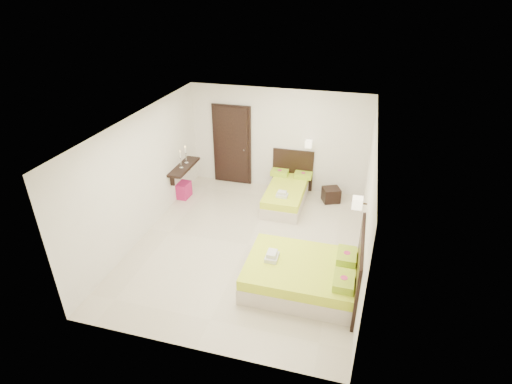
% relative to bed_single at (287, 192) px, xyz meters
% --- Properties ---
extents(floor, '(5.50, 5.50, 0.00)m').
position_rel_bed_single_xyz_m(floor, '(-0.42, -1.97, -0.27)').
color(floor, beige).
rests_on(floor, ground).
extents(bed_single, '(1.04, 1.74, 1.43)m').
position_rel_bed_single_xyz_m(bed_single, '(0.00, 0.00, 0.00)').
color(bed_single, beige).
rests_on(bed_single, ground).
extents(bed_double, '(1.95, 1.66, 1.61)m').
position_rel_bed_single_xyz_m(bed_double, '(0.93, -2.94, 0.02)').
color(bed_double, beige).
rests_on(bed_double, ground).
extents(nightstand, '(0.51, 0.48, 0.35)m').
position_rel_bed_single_xyz_m(nightstand, '(1.05, 0.34, -0.09)').
color(nightstand, black).
rests_on(nightstand, ground).
extents(ottoman, '(0.41, 0.41, 0.39)m').
position_rel_bed_single_xyz_m(ottoman, '(-2.60, -0.41, -0.07)').
color(ottoman, '#A11551').
rests_on(ottoman, ground).
extents(door, '(1.02, 0.15, 2.14)m').
position_rel_bed_single_xyz_m(door, '(-1.62, 0.73, 0.78)').
color(door, black).
rests_on(door, ground).
extents(console_shelf, '(0.35, 1.20, 0.78)m').
position_rel_bed_single_xyz_m(console_shelf, '(-2.51, -0.37, 0.55)').
color(console_shelf, black).
rests_on(console_shelf, ground).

